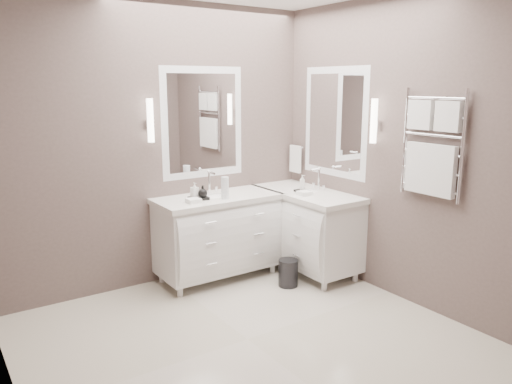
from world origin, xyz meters
TOP-DOWN VIEW (x-y plane):
  - floor at (0.00, 0.00)m, footprint 3.20×3.00m
  - wall_back at (0.00, 1.50)m, footprint 3.20×0.01m
  - wall_front at (0.00, -1.50)m, footprint 3.20×0.01m
  - wall_right at (1.60, 0.00)m, footprint 0.01×3.00m
  - vanity_back at (0.45, 1.23)m, footprint 1.24×0.59m
  - vanity_right at (1.33, 0.90)m, footprint 0.59×1.24m
  - mirror_back at (0.45, 1.49)m, footprint 0.90×0.02m
  - mirror_right at (1.59, 0.80)m, footprint 0.02×0.90m
  - sconce_back at (-0.13, 1.43)m, footprint 0.06×0.06m
  - sconce_right at (1.53, 0.22)m, footprint 0.06×0.06m
  - towel_bar_corner at (1.54, 1.36)m, footprint 0.03×0.22m
  - towel_ladder at (1.55, -0.40)m, footprint 0.06×0.58m
  - waste_bin at (0.90, 0.65)m, footprint 0.22×0.22m
  - amenity_tray_back at (0.23, 1.19)m, footprint 0.19×0.15m
  - amenity_tray_right at (1.25, 0.89)m, footprint 0.11×0.15m
  - water_bottle at (0.45, 1.08)m, footprint 0.09×0.09m
  - soap_bottle_a at (0.20, 1.21)m, footprint 0.07×0.07m
  - soap_bottle_b at (0.26, 1.16)m, footprint 0.11×0.11m
  - soap_bottle_c at (1.25, 0.89)m, footprint 0.08×0.08m

SIDE VIEW (x-z plane):
  - floor at x=0.00m, z-range -0.01..0.00m
  - waste_bin at x=0.90m, z-range 0.00..0.27m
  - vanity_back at x=0.45m, z-range 0.00..0.97m
  - vanity_right at x=1.33m, z-range 0.00..0.97m
  - amenity_tray_right at x=1.25m, z-range 0.85..0.87m
  - amenity_tray_back at x=0.23m, z-range 0.85..0.88m
  - soap_bottle_b at x=0.26m, z-range 0.88..0.99m
  - soap_bottle_a at x=0.20m, z-range 0.88..1.01m
  - soap_bottle_c at x=1.25m, z-range 0.87..1.03m
  - water_bottle at x=0.45m, z-range 0.85..1.06m
  - towel_bar_corner at x=1.54m, z-range 0.97..1.27m
  - wall_back at x=0.00m, z-range 0.00..2.70m
  - wall_front at x=0.00m, z-range 0.00..2.70m
  - wall_right at x=1.60m, z-range 0.00..2.70m
  - towel_ladder at x=1.55m, z-range 0.94..1.84m
  - mirror_back at x=0.45m, z-range 1.00..2.10m
  - mirror_right at x=1.59m, z-range 1.00..2.10m
  - sconce_back at x=-0.13m, z-range 1.39..1.79m
  - sconce_right at x=1.53m, z-range 1.39..1.79m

